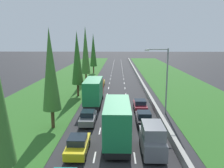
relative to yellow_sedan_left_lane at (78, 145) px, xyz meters
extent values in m
plane|color=#28282B|center=(3.31, 44.29, -0.81)|extent=(300.00, 300.00, 0.00)
cube|color=#2D6623|center=(-9.34, 44.29, -0.79)|extent=(14.00, 140.00, 0.04)
cube|color=#2D6623|center=(17.66, 44.29, -0.79)|extent=(14.00, 140.00, 0.04)
cube|color=#9E9B93|center=(9.01, 44.29, -0.39)|extent=(0.44, 120.00, 0.85)
cube|color=white|center=(1.56, -0.71, -0.81)|extent=(0.14, 2.00, 0.01)
cube|color=white|center=(1.56, 5.29, -0.81)|extent=(0.14, 2.00, 0.01)
cube|color=white|center=(1.56, 11.29, -0.81)|extent=(0.14, 2.00, 0.01)
cube|color=white|center=(1.56, 17.29, -0.81)|extent=(0.14, 2.00, 0.01)
cube|color=white|center=(1.56, 23.29, -0.81)|extent=(0.14, 2.00, 0.01)
cube|color=white|center=(1.56, 29.29, -0.81)|extent=(0.14, 2.00, 0.01)
cube|color=white|center=(1.56, 35.29, -0.81)|extent=(0.14, 2.00, 0.01)
cube|color=white|center=(1.56, 41.29, -0.81)|extent=(0.14, 2.00, 0.01)
cube|color=white|center=(1.56, 47.29, -0.81)|extent=(0.14, 2.00, 0.01)
cube|color=white|center=(1.56, 53.29, -0.81)|extent=(0.14, 2.00, 0.01)
cube|color=white|center=(1.56, 59.29, -0.81)|extent=(0.14, 2.00, 0.01)
cube|color=white|center=(1.56, 65.29, -0.81)|extent=(0.14, 2.00, 0.01)
cube|color=white|center=(1.56, 71.29, -0.81)|extent=(0.14, 2.00, 0.01)
cube|color=white|center=(1.56, 77.29, -0.81)|extent=(0.14, 2.00, 0.01)
cube|color=white|center=(1.56, 83.29, -0.81)|extent=(0.14, 2.00, 0.01)
cube|color=white|center=(1.56, 89.29, -0.81)|extent=(0.14, 2.00, 0.01)
cube|color=white|center=(1.56, 95.29, -0.81)|extent=(0.14, 2.00, 0.01)
cube|color=white|center=(1.56, 101.29, -0.81)|extent=(0.14, 2.00, 0.01)
cube|color=white|center=(5.06, -0.71, -0.81)|extent=(0.14, 2.00, 0.01)
cube|color=white|center=(5.06, 5.29, -0.81)|extent=(0.14, 2.00, 0.01)
cube|color=white|center=(5.06, 11.29, -0.81)|extent=(0.14, 2.00, 0.01)
cube|color=white|center=(5.06, 17.29, -0.81)|extent=(0.14, 2.00, 0.01)
cube|color=white|center=(5.06, 23.29, -0.81)|extent=(0.14, 2.00, 0.01)
cube|color=white|center=(5.06, 29.29, -0.81)|extent=(0.14, 2.00, 0.01)
cube|color=white|center=(5.06, 35.29, -0.81)|extent=(0.14, 2.00, 0.01)
cube|color=white|center=(5.06, 41.29, -0.81)|extent=(0.14, 2.00, 0.01)
cube|color=white|center=(5.06, 47.29, -0.81)|extent=(0.14, 2.00, 0.01)
cube|color=white|center=(5.06, 53.29, -0.81)|extent=(0.14, 2.00, 0.01)
cube|color=white|center=(5.06, 59.29, -0.81)|extent=(0.14, 2.00, 0.01)
cube|color=white|center=(5.06, 65.29, -0.81)|extent=(0.14, 2.00, 0.01)
cube|color=white|center=(5.06, 71.29, -0.81)|extent=(0.14, 2.00, 0.01)
cube|color=white|center=(5.06, 77.29, -0.81)|extent=(0.14, 2.00, 0.01)
cube|color=white|center=(5.06, 83.29, -0.81)|extent=(0.14, 2.00, 0.01)
cube|color=white|center=(5.06, 89.29, -0.81)|extent=(0.14, 2.00, 0.01)
cube|color=white|center=(5.06, 95.29, -0.81)|extent=(0.14, 2.00, 0.01)
cube|color=white|center=(5.06, 101.29, -0.81)|extent=(0.14, 2.00, 0.01)
cube|color=yellow|center=(0.00, 0.03, -0.13)|extent=(1.76, 4.50, 0.72)
cube|color=#19232D|center=(0.00, -0.12, 0.53)|extent=(1.56, 1.90, 0.60)
cylinder|color=black|center=(-0.80, 1.43, -0.49)|extent=(0.22, 0.64, 0.64)
cylinder|color=black|center=(0.80, 1.43, -0.49)|extent=(0.22, 0.64, 0.64)
cylinder|color=black|center=(-0.80, -1.36, -0.49)|extent=(0.22, 0.64, 0.64)
cylinder|color=black|center=(0.80, -1.36, -0.49)|extent=(0.22, 0.64, 0.64)
cube|color=slate|center=(-0.05, 7.64, -0.13)|extent=(1.76, 4.50, 0.72)
cube|color=#19232D|center=(-0.05, 7.49, 0.53)|extent=(1.56, 1.90, 0.60)
cylinder|color=black|center=(-0.85, 9.04, -0.49)|extent=(0.22, 0.64, 0.64)
cylinder|color=black|center=(0.75, 9.04, -0.49)|extent=(0.22, 0.64, 0.64)
cylinder|color=black|center=(-0.85, 6.25, -0.49)|extent=(0.22, 0.64, 0.64)
cylinder|color=black|center=(0.75, 6.25, -0.49)|extent=(0.22, 0.64, 0.64)
cube|color=slate|center=(6.66, 0.24, 0.21)|extent=(1.90, 4.90, 1.40)
cube|color=slate|center=(6.66, -0.06, 1.46)|extent=(1.80, 3.10, 1.10)
cylinder|color=black|center=(5.79, 1.75, -0.49)|extent=(0.22, 0.64, 0.64)
cylinder|color=black|center=(7.53, 1.75, -0.49)|extent=(0.22, 0.64, 0.64)
cylinder|color=black|center=(5.79, -1.28, -0.49)|extent=(0.22, 0.64, 0.64)
cylinder|color=black|center=(7.53, -1.28, -0.49)|extent=(0.22, 0.64, 0.64)
cube|color=black|center=(3.51, 3.01, -0.21)|extent=(2.20, 9.40, 0.56)
cube|color=silver|center=(3.51, 6.61, 1.32)|extent=(2.40, 2.20, 2.50)
cube|color=#1E7F47|center=(3.51, 1.91, 1.72)|extent=(2.44, 7.20, 3.30)
cylinder|color=black|center=(2.39, 6.31, -0.49)|extent=(0.22, 0.64, 0.64)
cylinder|color=black|center=(4.63, 6.31, -0.49)|extent=(0.22, 0.64, 0.64)
cylinder|color=black|center=(2.39, 0.83, -0.49)|extent=(0.22, 0.64, 0.64)
cylinder|color=black|center=(4.63, 0.83, -0.49)|extent=(0.22, 0.64, 0.64)
cylinder|color=black|center=(2.39, -0.25, -0.49)|extent=(0.22, 0.64, 0.64)
cylinder|color=black|center=(4.63, -0.25, -0.49)|extent=(0.22, 0.64, 0.64)
cube|color=black|center=(-0.21, 16.49, -0.21)|extent=(2.20, 9.40, 0.56)
cube|color=red|center=(-0.21, 20.09, 1.32)|extent=(2.40, 2.20, 2.50)
cube|color=#1E7F47|center=(-0.21, 15.39, 1.72)|extent=(2.44, 7.20, 3.30)
cylinder|color=black|center=(-1.33, 19.79, -0.49)|extent=(0.22, 0.64, 0.64)
cylinder|color=black|center=(0.91, 19.79, -0.49)|extent=(0.22, 0.64, 0.64)
cylinder|color=black|center=(-1.33, 14.31, -0.49)|extent=(0.22, 0.64, 0.64)
cylinder|color=black|center=(0.91, 14.31, -0.49)|extent=(0.22, 0.64, 0.64)
cylinder|color=black|center=(-1.33, 13.23, -0.49)|extent=(0.22, 0.64, 0.64)
cylinder|color=black|center=(0.91, 13.23, -0.49)|extent=(0.22, 0.64, 0.64)
cube|color=black|center=(6.71, 7.46, -0.13)|extent=(1.76, 4.50, 0.72)
cube|color=#19232D|center=(6.71, 7.31, 0.53)|extent=(1.56, 1.90, 0.60)
cylinder|color=black|center=(5.91, 8.85, -0.49)|extent=(0.22, 0.64, 0.64)
cylinder|color=black|center=(7.51, 8.85, -0.49)|extent=(0.22, 0.64, 0.64)
cylinder|color=black|center=(5.91, 6.06, -0.49)|extent=(0.22, 0.64, 0.64)
cylinder|color=black|center=(7.51, 6.06, -0.49)|extent=(0.22, 0.64, 0.64)
cube|color=#237A33|center=(-0.29, 25.22, -0.13)|extent=(1.76, 4.50, 0.72)
cube|color=#19232D|center=(-0.29, 25.07, 0.53)|extent=(1.56, 1.90, 0.60)
cylinder|color=black|center=(-1.09, 26.61, -0.49)|extent=(0.22, 0.64, 0.64)
cylinder|color=black|center=(0.51, 26.61, -0.49)|extent=(0.22, 0.64, 0.64)
cylinder|color=black|center=(-1.09, 23.82, -0.49)|extent=(0.22, 0.64, 0.64)
cylinder|color=black|center=(0.51, 23.82, -0.49)|extent=(0.22, 0.64, 0.64)
cube|color=maroon|center=(6.78, 13.18, -0.13)|extent=(1.76, 4.50, 0.72)
cube|color=#19232D|center=(6.78, 13.03, 0.53)|extent=(1.56, 1.90, 0.60)
cylinder|color=black|center=(5.98, 14.58, -0.49)|extent=(0.22, 0.64, 0.64)
cylinder|color=black|center=(7.58, 14.58, -0.49)|extent=(0.22, 0.64, 0.64)
cylinder|color=black|center=(5.98, 11.79, -0.49)|extent=(0.22, 0.64, 0.64)
cylinder|color=black|center=(7.58, 11.79, -0.49)|extent=(0.22, 0.64, 0.64)
cube|color=yellow|center=(-0.39, 31.99, -0.13)|extent=(1.76, 4.50, 0.72)
cube|color=#19232D|center=(-0.39, 31.84, 0.53)|extent=(1.56, 1.90, 0.60)
cylinder|color=black|center=(-1.19, 33.38, -0.49)|extent=(0.22, 0.64, 0.64)
cylinder|color=black|center=(0.41, 33.38, -0.49)|extent=(0.22, 0.64, 0.64)
cylinder|color=black|center=(-1.19, 30.59, -0.49)|extent=(0.22, 0.64, 0.64)
cylinder|color=black|center=(0.41, 30.59, -0.49)|extent=(0.22, 0.64, 0.64)
cylinder|color=#4C3823|center=(-3.94, 6.11, 0.29)|extent=(0.40, 0.40, 2.20)
cone|color=#3D752D|center=(-3.94, 6.11, 6.01)|extent=(2.09, 2.09, 9.26)
cylinder|color=#4C3823|center=(-3.73, 22.06, 0.29)|extent=(0.40, 0.40, 2.20)
cone|color=#2D6623|center=(-3.73, 22.06, 6.13)|extent=(2.09, 2.09, 9.50)
cylinder|color=#4C3823|center=(-4.15, 36.00, 0.29)|extent=(0.40, 0.40, 2.20)
cone|color=#3D752D|center=(-4.15, 36.00, 6.97)|extent=(2.13, 2.13, 11.17)
cylinder|color=#4C3823|center=(-3.98, 51.90, 0.29)|extent=(0.40, 0.40, 2.20)
cone|color=#2D6623|center=(-3.98, 51.90, 6.36)|extent=(2.10, 2.10, 9.95)
cylinder|color=gray|center=(10.20, 11.88, 3.69)|extent=(0.20, 0.20, 9.00)
cylinder|color=gray|center=(8.80, 11.88, 8.04)|extent=(2.80, 0.12, 0.12)
cube|color=silver|center=(7.40, 11.88, 7.94)|extent=(0.60, 0.28, 0.20)
camera|label=1|loc=(3.57, -19.44, 9.20)|focal=37.41mm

